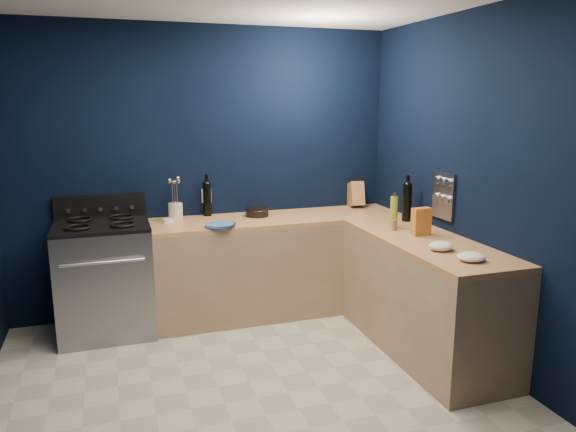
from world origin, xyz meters
name	(u,v)px	position (x,y,z in m)	size (l,w,h in m)	color
floor	(257,399)	(0.00, 0.00, -0.01)	(3.50, 3.50, 0.02)	#AFAB99
wall_back	(205,172)	(0.00, 1.76, 1.30)	(3.50, 0.02, 2.60)	black
wall_right	(492,192)	(1.76, 0.00, 1.30)	(0.02, 3.50, 2.60)	black
wall_front	(396,307)	(0.00, -1.76, 1.30)	(3.50, 0.02, 2.60)	black
cab_back	(278,266)	(0.60, 1.44, 0.43)	(2.30, 0.63, 0.86)	#A18162
top_back	(278,219)	(0.60, 1.44, 0.88)	(2.30, 0.63, 0.04)	#995E30
cab_right	(424,298)	(1.44, 0.29, 0.43)	(0.63, 1.67, 0.86)	#A18162
top_right	(427,242)	(1.44, 0.29, 0.88)	(0.63, 1.67, 0.04)	#995E30
gas_range	(105,280)	(-0.93, 1.42, 0.46)	(0.76, 0.66, 0.92)	gray
oven_door	(105,294)	(-0.93, 1.10, 0.45)	(0.59, 0.02, 0.42)	black
cooktop	(101,225)	(-0.93, 1.42, 0.94)	(0.76, 0.66, 0.03)	black
backguard	(100,206)	(-0.93, 1.72, 1.04)	(0.76, 0.06, 0.20)	black
spice_panel	(443,196)	(1.74, 0.55, 1.18)	(0.02, 0.28, 0.38)	gray
wall_outlet	(206,196)	(0.00, 1.74, 1.08)	(0.09, 0.02, 0.13)	white
plate_stack	(220,225)	(0.01, 1.20, 0.92)	(0.25, 0.25, 0.03)	#3E6AB0
ramekin	(168,221)	(-0.38, 1.51, 0.92)	(0.09, 0.09, 0.03)	white
utensil_crock	(176,212)	(-0.30, 1.58, 0.98)	(0.12, 0.12, 0.15)	#F0E6BD
wine_bottle_back	(207,200)	(0.00, 1.69, 1.05)	(0.07, 0.07, 0.30)	black
lemon_basket	(257,212)	(0.43, 1.53, 0.94)	(0.21, 0.21, 0.08)	black
knife_block	(355,195)	(1.48, 1.67, 1.02)	(0.13, 0.22, 0.24)	#99633B
wine_bottle_right	(407,203)	(1.62, 0.92, 1.06)	(0.08, 0.08, 0.33)	black
oil_bottle	(394,212)	(1.38, 0.72, 1.03)	(0.06, 0.06, 0.27)	#8BA92F
spice_jar_near	(394,225)	(1.34, 0.64, 0.95)	(0.04, 0.04, 0.09)	olive
spice_jar_far	(419,226)	(1.52, 0.54, 0.94)	(0.04, 0.04, 0.09)	olive
crouton_bag	(421,222)	(1.46, 0.43, 1.01)	(0.15, 0.07, 0.22)	#CD4E2A
towel_front	(441,246)	(1.36, -0.01, 0.93)	(0.18, 0.15, 0.06)	white
towel_end	(471,257)	(1.40, -0.29, 0.93)	(0.19, 0.17, 0.06)	white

